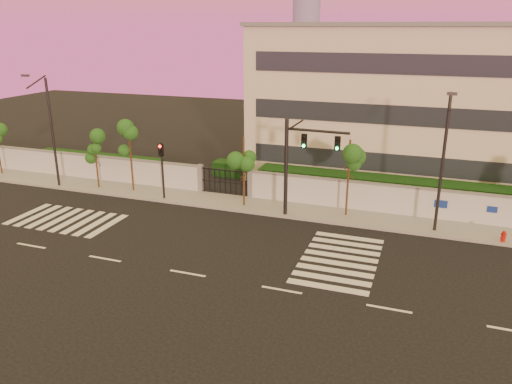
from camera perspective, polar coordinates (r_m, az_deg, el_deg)
ground at (r=25.97m, az=-7.81°, el=-9.21°), size 120.00×120.00×0.00m
sidewalk at (r=34.77m, az=0.07°, el=-1.57°), size 60.00×3.00×0.15m
perimeter_wall at (r=35.76m, az=1.04°, el=0.68°), size 60.00×0.36×2.20m
hedge_row at (r=38.04m, az=3.87°, el=1.34°), size 41.00×4.25×1.80m
institutional_building at (r=42.72m, az=17.11°, el=9.82°), size 24.40×12.40×12.25m
road_markings at (r=29.63m, az=-7.23°, el=-5.53°), size 57.00×7.62×0.02m
street_tree_b at (r=39.67m, az=-17.89°, el=4.79°), size 1.60×1.27×4.36m
street_tree_c at (r=37.98m, az=-14.21°, el=5.59°), size 1.60×1.27×5.29m
street_tree_d at (r=33.66m, az=-1.37°, el=4.14°), size 1.61×1.28×4.97m
street_tree_e at (r=32.36m, az=10.64°, el=3.52°), size 1.64×1.30×5.19m
traffic_signal_main at (r=31.68m, az=4.89°, el=3.98°), size 4.10×0.45×6.49m
traffic_signal_secondary at (r=35.95m, az=-10.70°, el=3.21°), size 0.33×0.33×4.30m
streetlight_west at (r=40.74m, az=-22.48°, el=6.84°), size 0.52×2.12×8.79m
streetlight_east at (r=30.87m, az=20.61°, el=3.61°), size 0.52×2.09×8.69m
fire_hydrant at (r=32.17m, az=26.42°, el=-4.67°), size 0.33×0.31×0.82m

